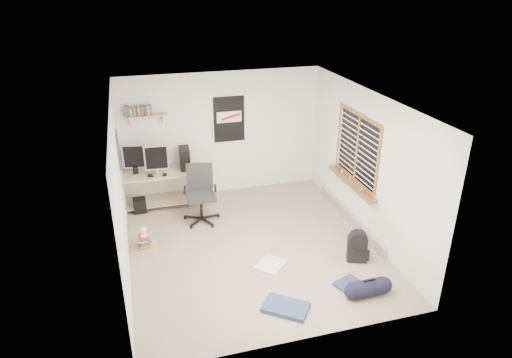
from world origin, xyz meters
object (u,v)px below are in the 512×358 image
object	(u,v)px
backpack	(357,249)
duffel_bag	(368,287)
desk	(162,188)
office_chair	(201,197)
book_stack	(143,240)

from	to	relation	value
backpack	duffel_bag	size ratio (longest dim) A/B	0.82
desk	office_chair	world-z (taller)	office_chair
backpack	office_chair	bearing A→B (deg)	159.51
duffel_bag	book_stack	bearing A→B (deg)	143.33
desk	duffel_bag	world-z (taller)	desk
desk	backpack	bearing A→B (deg)	-46.10
backpack	duffel_bag	xyz separation A→B (m)	(-0.26, -0.85, -0.06)
book_stack	duffel_bag	bearing A→B (deg)	-35.62
duffel_bag	office_chair	bearing A→B (deg)	123.48
desk	book_stack	size ratio (longest dim) A/B	3.73
backpack	book_stack	size ratio (longest dim) A/B	0.94
desk	backpack	distance (m)	3.94
backpack	book_stack	bearing A→B (deg)	179.44
duffel_bag	backpack	bearing A→B (deg)	72.20
desk	backpack	size ratio (longest dim) A/B	3.95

